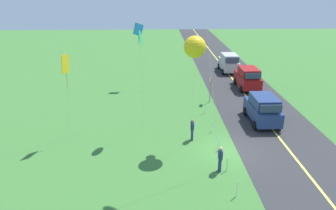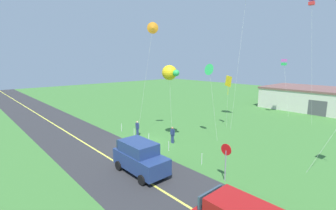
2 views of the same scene
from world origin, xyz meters
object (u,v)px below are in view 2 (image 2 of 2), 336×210
at_px(person_adult_companion, 137,128).
at_px(kite_cyan_top, 284,62).
at_px(kite_orange_near, 228,82).
at_px(stop_sign, 226,155).
at_px(car_suv_foreground, 140,157).
at_px(kite_blue_mid, 153,28).
at_px(kite_red_low, 170,73).
at_px(person_adult_near, 172,134).
at_px(kite_green_far, 312,2).
at_px(warehouse_distant, 328,100).
at_px(kite_yellow_high, 210,70).

height_order(person_adult_companion, kite_cyan_top, kite_cyan_top).
height_order(person_adult_companion, kite_orange_near, kite_orange_near).
bearing_deg(stop_sign, car_suv_foreground, -143.81).
height_order(person_adult_companion, kite_blue_mid, kite_blue_mid).
height_order(stop_sign, kite_red_low, kite_red_low).
xyz_separation_m(person_adult_near, kite_green_far, (5.42, 17.04, 13.70)).
bearing_deg(car_suv_foreground, warehouse_distant, 85.82).
height_order(kite_blue_mid, kite_cyan_top, kite_blue_mid).
bearing_deg(person_adult_near, person_adult_companion, -8.17).
xyz_separation_m(kite_red_low, kite_cyan_top, (2.45, 19.09, 0.87)).
relative_size(person_adult_near, warehouse_distant, 0.09).
distance_m(stop_sign, kite_orange_near, 13.62).
relative_size(car_suv_foreground, stop_sign, 1.72).
bearing_deg(person_adult_near, kite_red_low, -30.19).
xyz_separation_m(kite_yellow_high, kite_orange_near, (-1.06, 4.89, -1.54)).
bearing_deg(person_adult_companion, kite_green_far, 55.98).
distance_m(kite_blue_mid, warehouse_distant, 31.00).
height_order(car_suv_foreground, kite_red_low, kite_red_low).
distance_m(person_adult_companion, warehouse_distant, 31.17).
relative_size(person_adult_near, kite_yellow_high, 0.21).
distance_m(person_adult_companion, kite_blue_mid, 10.21).
distance_m(car_suv_foreground, kite_yellow_high, 11.21).
distance_m(person_adult_near, kite_cyan_top, 20.39).
bearing_deg(kite_blue_mid, person_adult_companion, -133.23).
height_order(person_adult_near, kite_blue_mid, kite_blue_mid).
height_order(person_adult_companion, kite_green_far, kite_green_far).
relative_size(stop_sign, person_adult_companion, 1.60).
xyz_separation_m(car_suv_foreground, kite_cyan_top, (-0.94, 25.04, 6.45)).
distance_m(kite_cyan_top, warehouse_distant, 11.51).
bearing_deg(kite_green_far, stop_sign, -83.34).
bearing_deg(kite_orange_near, person_adult_companion, -114.94).
xyz_separation_m(kite_green_far, warehouse_distant, (0.05, 11.40, -12.81)).
bearing_deg(kite_cyan_top, person_adult_near, -96.03).
relative_size(kite_yellow_high, kite_orange_near, 1.22).
height_order(car_suv_foreground, kite_green_far, kite_green_far).
bearing_deg(stop_sign, kite_orange_near, 123.96).
bearing_deg(person_adult_companion, kite_cyan_top, 66.80).
height_order(stop_sign, kite_cyan_top, kite_cyan_top).
bearing_deg(car_suv_foreground, person_adult_companion, 146.50).
relative_size(car_suv_foreground, person_adult_companion, 2.75).
xyz_separation_m(car_suv_foreground, warehouse_distant, (2.51, 34.34, 0.60)).
bearing_deg(stop_sign, person_adult_companion, 174.05).
relative_size(kite_red_low, kite_blue_mid, 0.64).
bearing_deg(warehouse_distant, kite_orange_near, -104.35).
xyz_separation_m(person_adult_near, kite_blue_mid, (-2.94, 0.04, 10.07)).
height_order(person_adult_near, kite_orange_near, kite_orange_near).
relative_size(person_adult_near, kite_blue_mid, 0.14).
height_order(kite_yellow_high, kite_cyan_top, kite_cyan_top).
bearing_deg(kite_cyan_top, warehouse_distant, 69.61).
bearing_deg(kite_orange_near, kite_red_low, -95.41).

